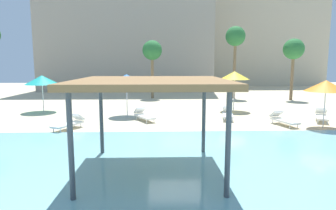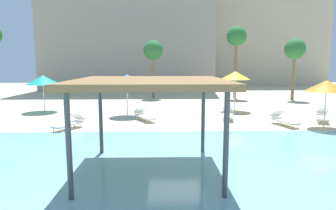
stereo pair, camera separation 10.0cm
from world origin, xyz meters
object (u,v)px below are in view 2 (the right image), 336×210
at_px(beach_umbrella_yellow_2, 235,75).
at_px(lounge_chair_5, 228,114).
at_px(shade_pavilion, 150,85).
at_px(palm_tree_3, 153,51).
at_px(palm_tree_2, 295,50).
at_px(palm_tree_1, 236,38).
at_px(beach_umbrella_orange_1, 327,86).
at_px(lounge_chair_1, 283,119).
at_px(beach_umbrella_teal_0, 43,80).
at_px(lounge_chair_0, 144,115).
at_px(lounge_chair_4, 70,123).
at_px(beach_umbrella_blue_5, 127,79).
at_px(lounge_chair_3, 322,116).

relative_size(beach_umbrella_yellow_2, lounge_chair_5, 1.44).
height_order(shade_pavilion, palm_tree_3, palm_tree_3).
bearing_deg(shade_pavilion, palm_tree_2, 54.78).
bearing_deg(lounge_chair_5, palm_tree_1, 174.93).
height_order(beach_umbrella_orange_1, lounge_chair_1, beach_umbrella_orange_1).
relative_size(shade_pavilion, beach_umbrella_teal_0, 1.76).
xyz_separation_m(lounge_chair_0, lounge_chair_4, (-3.74, -2.18, 0.00)).
xyz_separation_m(shade_pavilion, beach_umbrella_blue_5, (-1.83, 10.02, -0.31)).
height_order(beach_umbrella_teal_0, beach_umbrella_orange_1, beach_umbrella_teal_0).
xyz_separation_m(beach_umbrella_yellow_2, lounge_chair_3, (4.21, -4.03, -2.23)).
bearing_deg(lounge_chair_4, palm_tree_1, 165.49).
height_order(palm_tree_1, palm_tree_2, palm_tree_1).
xyz_separation_m(beach_umbrella_yellow_2, palm_tree_3, (-6.01, 8.05, 2.01)).
distance_m(lounge_chair_3, palm_tree_1, 13.25).
bearing_deg(lounge_chair_4, palm_tree_3, -169.02).
distance_m(palm_tree_1, palm_tree_2, 5.41).
relative_size(lounge_chair_1, palm_tree_1, 0.28).
distance_m(beach_umbrella_blue_5, palm_tree_2, 16.68).
xyz_separation_m(beach_umbrella_orange_1, palm_tree_1, (-1.27, 13.61, 3.59)).
bearing_deg(lounge_chair_1, lounge_chair_4, -101.85).
height_order(beach_umbrella_blue_5, palm_tree_3, palm_tree_3).
xyz_separation_m(beach_umbrella_teal_0, beach_umbrella_yellow_2, (13.60, -0.09, 0.30)).
distance_m(beach_umbrella_teal_0, palm_tree_2, 21.62).
xyz_separation_m(shade_pavilion, lounge_chair_5, (4.48, 8.70, -2.42)).
bearing_deg(lounge_chair_4, lounge_chair_3, 123.78).
xyz_separation_m(beach_umbrella_orange_1, beach_umbrella_blue_5, (-10.78, 3.99, 0.19)).
xyz_separation_m(lounge_chair_0, lounge_chair_3, (10.54, -0.62, 0.00)).
xyz_separation_m(beach_umbrella_orange_1, beach_umbrella_yellow_2, (-3.30, 5.79, 0.32)).
height_order(beach_umbrella_yellow_2, lounge_chair_5, beach_umbrella_yellow_2).
bearing_deg(lounge_chair_1, beach_umbrella_yellow_2, -178.46).
xyz_separation_m(beach_umbrella_yellow_2, palm_tree_1, (2.03, 7.82, 3.27)).
bearing_deg(shade_pavilion, beach_umbrella_orange_1, 33.95).
height_order(beach_umbrella_yellow_2, palm_tree_3, palm_tree_3).
relative_size(beach_umbrella_orange_1, lounge_chair_1, 1.28).
height_order(beach_umbrella_yellow_2, palm_tree_1, palm_tree_1).
distance_m(beach_umbrella_orange_1, lounge_chair_0, 10.10).
height_order(beach_umbrella_teal_0, lounge_chair_3, beach_umbrella_teal_0).
relative_size(beach_umbrella_blue_5, palm_tree_1, 0.39).
xyz_separation_m(beach_umbrella_teal_0, beach_umbrella_blue_5, (6.12, -1.89, 0.17)).
bearing_deg(palm_tree_3, palm_tree_2, -8.32).
xyz_separation_m(lounge_chair_5, palm_tree_3, (-4.84, 11.17, 4.24)).
bearing_deg(shade_pavilion, beach_umbrella_yellow_2, 64.43).
relative_size(shade_pavilion, palm_tree_3, 0.81).
bearing_deg(palm_tree_2, lounge_chair_1, -116.53).
height_order(beach_umbrella_teal_0, palm_tree_2, palm_tree_2).
distance_m(beach_umbrella_teal_0, lounge_chair_3, 18.38).
distance_m(shade_pavilion, lounge_chair_0, 8.77).
bearing_deg(shade_pavilion, lounge_chair_4, 125.34).
xyz_separation_m(beach_umbrella_orange_1, lounge_chair_4, (-13.37, 0.19, -1.91)).
bearing_deg(palm_tree_2, lounge_chair_0, -144.41).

